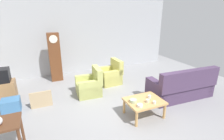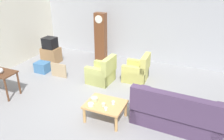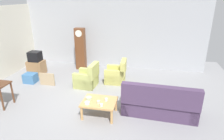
{
  "view_description": "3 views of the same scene",
  "coord_description": "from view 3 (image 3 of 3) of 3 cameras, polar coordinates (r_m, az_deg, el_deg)",
  "views": [
    {
      "loc": [
        -1.92,
        -3.99,
        2.68
      ],
      "look_at": [
        -0.01,
        0.39,
        1.03
      ],
      "focal_mm": 27.4,
      "sensor_mm": 36.0,
      "label": 1
    },
    {
      "loc": [
        2.52,
        -5.05,
        3.6
      ],
      "look_at": [
        0.21,
        0.33,
        0.9
      ],
      "focal_mm": 37.08,
      "sensor_mm": 36.0,
      "label": 2
    },
    {
      "loc": [
        1.79,
        -5.37,
        3.27
      ],
      "look_at": [
        0.52,
        0.82,
        0.85
      ],
      "focal_mm": 31.39,
      "sensor_mm": 36.0,
      "label": 3
    }
  ],
  "objects": [
    {
      "name": "ground_plane",
      "position": [
        6.54,
        -6.04,
        -9.19
      ],
      "size": [
        10.4,
        10.4,
        0.0
      ],
      "primitive_type": "plane",
      "color": "gray"
    },
    {
      "name": "garage_door_wall",
      "position": [
        9.3,
        0.29,
        10.61
      ],
      "size": [
        8.4,
        0.16,
        3.2
      ],
      "primitive_type": "cube",
      "color": "#ADAFB5",
      "rests_on": "ground_plane"
    },
    {
      "name": "couch_floral",
      "position": [
        5.87,
        13.57,
        -9.49
      ],
      "size": [
        2.14,
        0.98,
        1.04
      ],
      "color": "#4C3856",
      "rests_on": "ground_plane"
    },
    {
      "name": "armchair_olive_near",
      "position": [
        7.49,
        -7.22,
        -2.51
      ],
      "size": [
        0.84,
        0.81,
        0.92
      ],
      "color": "#B7BC66",
      "rests_on": "ground_plane"
    },
    {
      "name": "armchair_olive_far",
      "position": [
        7.8,
        1.32,
        -1.39
      ],
      "size": [
        0.83,
        0.8,
        0.92
      ],
      "color": "#C6C061",
      "rests_on": "ground_plane"
    },
    {
      "name": "coffee_table_wood",
      "position": [
        5.66,
        -3.72,
        -9.61
      ],
      "size": [
        0.96,
        0.76,
        0.46
      ],
      "color": "tan",
      "rests_on": "ground_plane"
    },
    {
      "name": "grandfather_clock",
      "position": [
        9.13,
        -9.13,
        6.07
      ],
      "size": [
        0.44,
        0.3,
        1.92
      ],
      "color": "brown",
      "rests_on": "ground_plane"
    },
    {
      "name": "tv_stand_cabinet",
      "position": [
        9.25,
        -21.11,
        0.74
      ],
      "size": [
        0.68,
        0.52,
        0.59
      ],
      "primitive_type": "cube",
      "color": "#997047",
      "rests_on": "ground_plane"
    },
    {
      "name": "tv_crt",
      "position": [
        9.1,
        -21.52,
        3.73
      ],
      "size": [
        0.48,
        0.44,
        0.42
      ],
      "primitive_type": "cube",
      "color": "black",
      "rests_on": "tv_stand_cabinet"
    },
    {
      "name": "framed_picture_leaning",
      "position": [
        7.94,
        -18.38,
        -2.57
      ],
      "size": [
        0.6,
        0.05,
        0.49
      ],
      "primitive_type": "cube",
      "color": "tan",
      "rests_on": "ground_plane"
    },
    {
      "name": "storage_box_blue",
      "position": [
        8.44,
        -22.66,
        -2.17
      ],
      "size": [
        0.47,
        0.4,
        0.37
      ],
      "primitive_type": "cube",
      "color": "teal",
      "rests_on": "ground_plane"
    },
    {
      "name": "cup_white_porcelain",
      "position": [
        5.37,
        -3.09,
        -10.15
      ],
      "size": [
        0.08,
        0.08,
        0.07
      ],
      "primitive_type": "cylinder",
      "color": "white",
      "rests_on": "coffee_table_wood"
    },
    {
      "name": "cup_blue_rimmed",
      "position": [
        5.61,
        -1.71,
        -8.62
      ],
      "size": [
        0.08,
        0.08,
        0.08
      ],
      "primitive_type": "cylinder",
      "color": "silver",
      "rests_on": "coffee_table_wood"
    },
    {
      "name": "cup_cream_tall",
      "position": [
        5.5,
        -3.97,
        -9.28
      ],
      "size": [
        0.09,
        0.09,
        0.08
      ],
      "primitive_type": "cylinder",
      "color": "beige",
      "rests_on": "coffee_table_wood"
    },
    {
      "name": "bowl_white_stacked",
      "position": [
        5.5,
        -7.27,
        -9.53
      ],
      "size": [
        0.14,
        0.14,
        0.07
      ],
      "primitive_type": "cylinder",
      "color": "white",
      "rests_on": "coffee_table_wood"
    },
    {
      "name": "bowl_shallow_green",
      "position": [
        5.72,
        -6.8,
        -8.18
      ],
      "size": [
        0.19,
        0.19,
        0.08
      ],
      "primitive_type": "cylinder",
      "color": "#B2C69E",
      "rests_on": "coffee_table_wood"
    }
  ]
}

